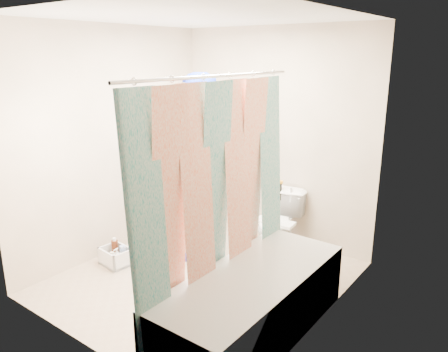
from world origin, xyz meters
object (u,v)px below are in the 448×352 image
Objects in this scene: toilet at (279,224)px; plumber at (195,168)px; bathtub at (252,302)px; cleaning_caddy at (116,257)px.

plumber reaches higher than toilet.
bathtub is 1.75m from cleaning_caddy.
toilet is 2.05× the size of cleaning_caddy.
cleaning_caddy is (-1.74, 0.11, -0.18)m from bathtub.
cleaning_caddy is at bearing 176.31° from bathtub.
plumber reaches higher than bathtub.
plumber is at bearing 147.11° from bathtub.
toilet is at bearing 52.96° from cleaning_caddy.
cleaning_caddy is at bearing -58.67° from plumber.
bathtub is at bearing -74.30° from toilet.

